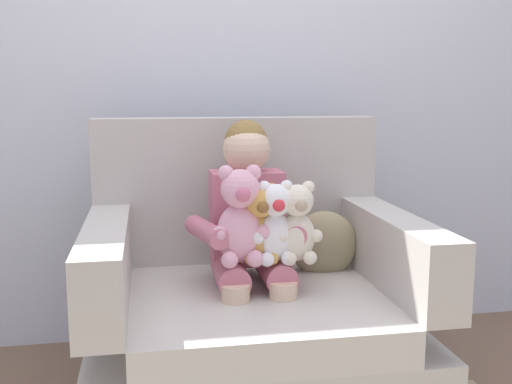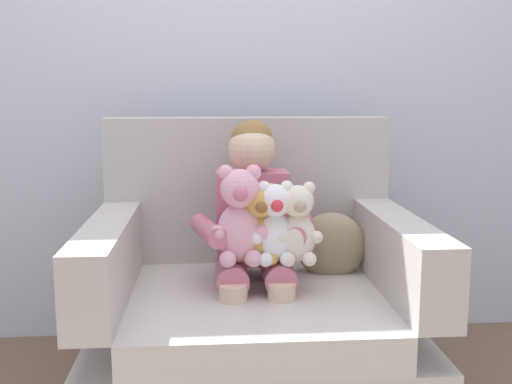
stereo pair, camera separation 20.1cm
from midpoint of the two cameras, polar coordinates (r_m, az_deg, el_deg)
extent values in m
cube|color=silver|center=(2.76, 0.87, 13.39)|extent=(6.00, 0.10, 2.60)
cube|color=#BCB7AD|center=(2.24, 2.55, -15.76)|extent=(1.13, 0.93, 0.31)
cube|color=beige|center=(2.10, 2.83, -11.24)|extent=(0.85, 0.79, 0.12)
cube|color=#BCB7AD|center=(2.45, 1.54, 0.28)|extent=(1.13, 0.14, 0.58)
cube|color=#BCB7AD|center=(2.04, -11.12, -6.50)|extent=(0.14, 0.79, 0.25)
cube|color=#BCB7AD|center=(2.15, 16.07, -5.81)|extent=(0.14, 0.79, 0.25)
cube|color=#C66B7F|center=(2.22, 2.21, -2.39)|extent=(0.26, 0.16, 0.34)
sphere|color=beige|center=(2.18, 2.25, 4.07)|extent=(0.17, 0.17, 0.17)
sphere|color=olive|center=(2.19, 2.23, 4.76)|extent=(0.16, 0.16, 0.16)
cylinder|color=#C66B7F|center=(2.13, 0.43, -7.63)|extent=(0.11, 0.26, 0.11)
cylinder|color=beige|center=(2.06, 0.73, -12.69)|extent=(0.09, 0.09, 0.30)
cylinder|color=#C66B7F|center=(2.15, 4.72, -7.51)|extent=(0.11, 0.26, 0.11)
cylinder|color=beige|center=(2.08, 5.24, -12.51)|extent=(0.09, 0.09, 0.30)
cylinder|color=#C66B7F|center=(2.09, -1.78, -3.67)|extent=(0.13, 0.27, 0.07)
cylinder|color=#C66B7F|center=(2.13, 6.86, -3.49)|extent=(0.13, 0.27, 0.07)
ellipsoid|color=gold|center=(2.05, 3.17, -4.35)|extent=(0.12, 0.11, 0.16)
sphere|color=gold|center=(2.01, 3.25, -1.00)|extent=(0.11, 0.11, 0.11)
sphere|color=brown|center=(1.97, 3.43, -1.48)|extent=(0.04, 0.04, 0.04)
sphere|color=gold|center=(2.01, 2.19, 0.20)|extent=(0.04, 0.04, 0.04)
sphere|color=gold|center=(2.01, 1.61, -4.38)|extent=(0.04, 0.04, 0.04)
sphere|color=gold|center=(2.02, 2.36, -6.37)|extent=(0.05, 0.05, 0.05)
sphere|color=gold|center=(2.02, 4.28, 0.22)|extent=(0.04, 0.04, 0.04)
sphere|color=gold|center=(2.03, 4.96, -4.30)|extent=(0.04, 0.04, 0.04)
sphere|color=gold|center=(2.02, 4.30, -6.31)|extent=(0.05, 0.05, 0.05)
ellipsoid|color=white|center=(2.04, 4.62, -4.32)|extent=(0.13, 0.11, 0.17)
sphere|color=white|center=(2.01, 4.71, -0.84)|extent=(0.11, 0.11, 0.11)
sphere|color=#DB333D|center=(1.96, 4.94, -1.33)|extent=(0.04, 0.04, 0.04)
sphere|color=white|center=(2.00, 3.62, 0.41)|extent=(0.04, 0.04, 0.04)
sphere|color=white|center=(2.00, 3.02, -4.35)|extent=(0.04, 0.04, 0.04)
sphere|color=white|center=(2.01, 3.80, -6.42)|extent=(0.05, 0.05, 0.05)
sphere|color=white|center=(2.01, 5.78, 0.44)|extent=(0.04, 0.04, 0.04)
sphere|color=white|center=(2.02, 6.49, -4.27)|extent=(0.04, 0.04, 0.04)
sphere|color=white|center=(2.02, 5.82, -6.36)|extent=(0.05, 0.05, 0.05)
ellipsoid|color=silver|center=(2.05, 6.69, -4.32)|extent=(0.13, 0.11, 0.17)
sphere|color=silver|center=(2.02, 6.81, -0.90)|extent=(0.11, 0.11, 0.11)
sphere|color=tan|center=(1.97, 7.08, -1.39)|extent=(0.04, 0.04, 0.04)
sphere|color=silver|center=(2.01, 5.75, 0.32)|extent=(0.04, 0.04, 0.04)
sphere|color=silver|center=(2.01, 5.17, -4.36)|extent=(0.04, 0.04, 0.04)
sphere|color=silver|center=(2.02, 5.93, -6.38)|extent=(0.05, 0.05, 0.05)
sphere|color=silver|center=(2.02, 7.86, 0.35)|extent=(0.04, 0.04, 0.04)
sphere|color=silver|center=(2.03, 8.55, -4.26)|extent=(0.04, 0.04, 0.04)
sphere|color=silver|center=(2.03, 7.89, -6.31)|extent=(0.05, 0.05, 0.05)
ellipsoid|color=#EAA8BC|center=(2.04, 1.29, -3.88)|extent=(0.15, 0.13, 0.20)
sphere|color=#EAA8BC|center=(1.99, 1.34, 0.31)|extent=(0.13, 0.13, 0.13)
sphere|color=#CC6684|center=(1.94, 1.51, -0.25)|extent=(0.05, 0.05, 0.05)
sphere|color=#EAA8BC|center=(1.99, 0.02, 1.81)|extent=(0.05, 0.05, 0.05)
sphere|color=#EAA8BC|center=(1.99, -0.70, -3.90)|extent=(0.05, 0.05, 0.05)
sphere|color=#EAA8BC|center=(1.99, 0.23, -6.38)|extent=(0.06, 0.06, 0.06)
sphere|color=#EAA8BC|center=(2.00, 2.63, 1.84)|extent=(0.05, 0.05, 0.05)
sphere|color=#EAA8BC|center=(2.00, 3.49, -3.82)|extent=(0.05, 0.05, 0.05)
sphere|color=#EAA8BC|center=(2.00, 2.66, -6.32)|extent=(0.06, 0.06, 0.06)
ellipsoid|color=#998C66|center=(2.33, 9.55, -5.09)|extent=(0.27, 0.15, 0.26)
camera|label=1|loc=(0.10, -87.14, 0.48)|focal=42.51mm
camera|label=2|loc=(0.10, 92.86, -0.48)|focal=42.51mm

